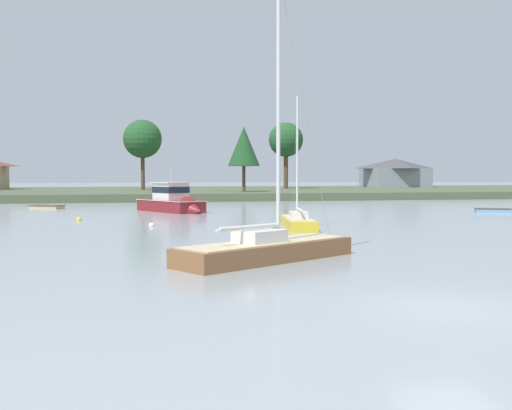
# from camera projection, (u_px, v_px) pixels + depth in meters

# --- Properties ---
(ground_plane) EXTENTS (496.43, 496.43, 0.00)m
(ground_plane) POSITION_uv_depth(u_px,v_px,m) (448.00, 309.00, 14.53)
(ground_plane) COLOR #939EA3
(far_shore_bank) EXTENTS (223.39, 48.27, 1.00)m
(far_shore_bank) POSITION_uv_depth(u_px,v_px,m) (183.00, 192.00, 95.82)
(far_shore_bank) COLOR #4C563D
(far_shore_bank) RESTS_ON ground
(sailboat_yellow) EXTENTS (2.60, 6.71, 8.72)m
(sailboat_yellow) POSITION_uv_depth(u_px,v_px,m) (298.00, 225.00, 36.88)
(sailboat_yellow) COLOR gold
(sailboat_yellow) RESTS_ON ground
(dinghy_sand) EXTENTS (3.63, 2.92, 0.48)m
(dinghy_sand) POSITION_uv_depth(u_px,v_px,m) (47.00, 207.00, 57.87)
(dinghy_sand) COLOR tan
(dinghy_sand) RESTS_ON ground
(sailboat_wood) EXTENTS (7.81, 5.99, 11.68)m
(sailboat_wood) POSITION_uv_depth(u_px,v_px,m) (266.00, 254.00, 22.77)
(sailboat_wood) COLOR brown
(sailboat_wood) RESTS_ON ground
(dinghy_skyblue) EXTENTS (3.25, 2.42, 0.55)m
(dinghy_skyblue) POSITION_uv_depth(u_px,v_px,m) (493.00, 211.00, 51.61)
(dinghy_skyblue) COLOR #669ECC
(dinghy_skyblue) RESTS_ON ground
(cruiser_maroon) EXTENTS (6.42, 8.80, 5.05)m
(cruiser_maroon) POSITION_uv_depth(u_px,v_px,m) (175.00, 205.00, 52.81)
(cruiser_maroon) COLOR maroon
(cruiser_maroon) RESTS_ON ground
(mooring_buoy_yellow) EXTENTS (0.39, 0.39, 0.44)m
(mooring_buoy_yellow) POSITION_uv_depth(u_px,v_px,m) (79.00, 219.00, 43.08)
(mooring_buoy_yellow) COLOR yellow
(mooring_buoy_yellow) RESTS_ON ground
(mooring_buoy_white) EXTENTS (0.38, 0.38, 0.43)m
(mooring_buoy_white) POSITION_uv_depth(u_px,v_px,m) (152.00, 225.00, 37.92)
(mooring_buoy_white) COLOR white
(mooring_buoy_white) RESTS_ON ground
(shore_tree_inland_b) EXTENTS (4.48, 4.48, 9.06)m
(shore_tree_inland_b) POSITION_uv_depth(u_px,v_px,m) (244.00, 147.00, 81.87)
(shore_tree_inland_b) COLOR brown
(shore_tree_inland_b) RESTS_ON far_shore_bank
(shore_tree_center_left) EXTENTS (5.96, 5.96, 10.90)m
(shore_tree_center_left) POSITION_uv_depth(u_px,v_px,m) (142.00, 139.00, 91.13)
(shore_tree_center_left) COLOR brown
(shore_tree_center_left) RESTS_ON far_shore_bank
(shore_tree_inland_a) EXTENTS (5.89, 5.89, 11.33)m
(shore_tree_inland_a) POSITION_uv_depth(u_px,v_px,m) (286.00, 140.00, 100.82)
(shore_tree_inland_a) COLOR brown
(shore_tree_inland_a) RESTS_ON far_shore_bank
(cottage_near_water) EXTENTS (12.02, 10.40, 5.52)m
(cottage_near_water) POSITION_uv_depth(u_px,v_px,m) (395.00, 172.00, 115.35)
(cottage_near_water) COLOR gray
(cottage_near_water) RESTS_ON far_shore_bank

